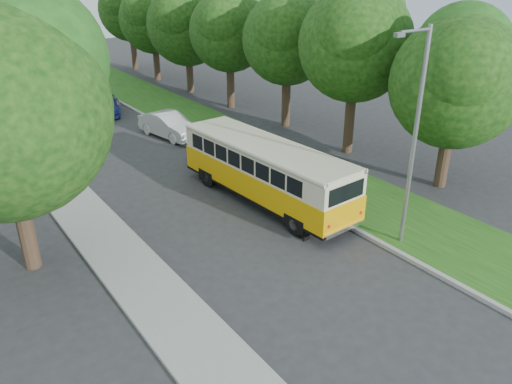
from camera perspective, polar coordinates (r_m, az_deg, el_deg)
ground at (r=18.77m, az=1.74°, el=-6.61°), size 120.00×120.00×0.00m
curb at (r=24.22m, az=1.38°, el=1.13°), size 0.20×70.00×0.15m
grass_verge at (r=25.60m, az=5.60°, el=2.33°), size 4.50×70.00×0.13m
sidewalk at (r=20.79m, az=-17.53°, el=-4.34°), size 2.20×70.00×0.12m
treeline at (r=33.54m, az=-13.28°, el=17.52°), size 24.27×41.91×9.46m
lamppost_near at (r=18.14m, az=17.57°, el=6.28°), size 1.71×0.16×8.00m
lamppost_far at (r=29.70m, az=-25.57°, el=11.39°), size 1.71×0.16×7.50m
warning_sign at (r=26.49m, az=-22.42°, el=5.12°), size 0.56×0.10×2.50m
vintage_bus at (r=21.86m, az=1.10°, el=2.21°), size 2.97×9.52×2.79m
car_silver at (r=25.68m, az=-5.07°, el=4.00°), size 2.75×4.54×1.44m
car_white at (r=31.19m, az=-9.88°, el=7.53°), size 2.37×4.74×1.49m
car_blue at (r=37.71m, az=-17.21°, el=9.78°), size 3.36×5.55×1.50m
car_grey at (r=38.79m, az=-17.72°, el=10.10°), size 3.29×5.69×1.49m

